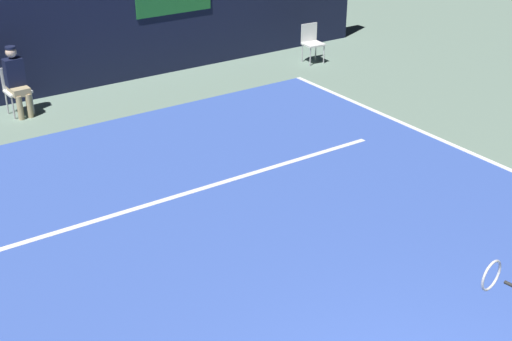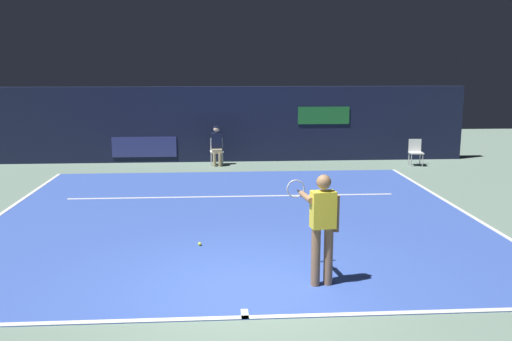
{
  "view_description": "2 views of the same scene",
  "coord_description": "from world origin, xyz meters",
  "px_view_note": "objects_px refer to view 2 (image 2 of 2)",
  "views": [
    {
      "loc": [
        -3.68,
        -2.18,
        4.89
      ],
      "look_at": [
        0.91,
        4.55,
        0.89
      ],
      "focal_mm": 48.78,
      "sensor_mm": 36.0,
      "label": 1
    },
    {
      "loc": [
        -0.31,
        -7.79,
        3.31
      ],
      "look_at": [
        0.52,
        4.65,
        0.93
      ],
      "focal_mm": 38.73,
      "sensor_mm": 36.0,
      "label": 2
    }
  ],
  "objects_px": {
    "tennis_ball": "(200,244)",
    "courtside_chair_near": "(416,151)",
    "line_judge_on_chair": "(217,145)",
    "tennis_player": "(322,223)"
  },
  "relations": [
    {
      "from": "tennis_player",
      "to": "line_judge_on_chair",
      "type": "height_order",
      "value": "tennis_player"
    },
    {
      "from": "courtside_chair_near",
      "to": "tennis_ball",
      "type": "bearing_deg",
      "value": -130.93
    },
    {
      "from": "tennis_player",
      "to": "tennis_ball",
      "type": "bearing_deg",
      "value": 134.32
    },
    {
      "from": "tennis_ball",
      "to": "tennis_player",
      "type": "bearing_deg",
      "value": -45.68
    },
    {
      "from": "tennis_player",
      "to": "courtside_chair_near",
      "type": "relative_size",
      "value": 1.97
    },
    {
      "from": "line_judge_on_chair",
      "to": "courtside_chair_near",
      "type": "xyz_separation_m",
      "value": [
        6.65,
        -0.47,
        -0.18
      ]
    },
    {
      "from": "tennis_ball",
      "to": "courtside_chair_near",
      "type": "bearing_deg",
      "value": 49.07
    },
    {
      "from": "tennis_player",
      "to": "tennis_ball",
      "type": "relative_size",
      "value": 25.44
    },
    {
      "from": "courtside_chair_near",
      "to": "tennis_ball",
      "type": "distance_m",
      "value": 10.61
    },
    {
      "from": "line_judge_on_chair",
      "to": "tennis_ball",
      "type": "bearing_deg",
      "value": -91.97
    }
  ]
}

